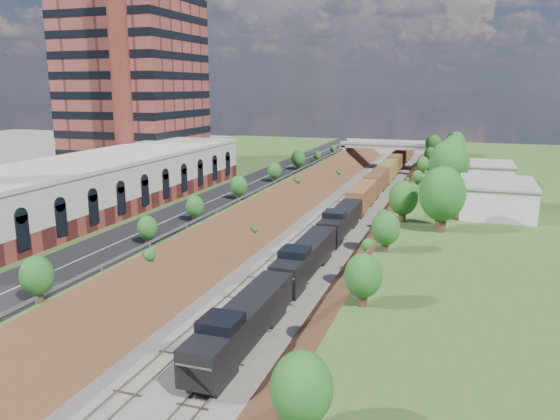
# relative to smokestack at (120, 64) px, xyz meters

# --- Properties ---
(platform_left) EXTENTS (44.00, 180.00, 5.00)m
(platform_left) POSITION_rel_smokestack_xyz_m (3.00, 4.00, -22.50)
(platform_left) COLOR #365F27
(platform_left) RESTS_ON ground
(embankment_left) EXTENTS (10.00, 180.00, 10.00)m
(embankment_left) POSITION_rel_smokestack_xyz_m (25.00, 4.00, -25.00)
(embankment_left) COLOR brown
(embankment_left) RESTS_ON ground
(embankment_right) EXTENTS (10.00, 180.00, 10.00)m
(embankment_right) POSITION_rel_smokestack_xyz_m (47.00, 4.00, -25.00)
(embankment_right) COLOR brown
(embankment_right) RESTS_ON ground
(rail_left_track) EXTENTS (1.58, 180.00, 0.18)m
(rail_left_track) POSITION_rel_smokestack_xyz_m (33.40, 4.00, -24.91)
(rail_left_track) COLOR gray
(rail_left_track) RESTS_ON ground
(rail_right_track) EXTENTS (1.58, 180.00, 0.18)m
(rail_right_track) POSITION_rel_smokestack_xyz_m (38.60, 4.00, -24.91)
(rail_right_track) COLOR gray
(rail_right_track) RESTS_ON ground
(road) EXTENTS (8.00, 180.00, 0.10)m
(road) POSITION_rel_smokestack_xyz_m (20.50, 4.00, -19.95)
(road) COLOR black
(road) RESTS_ON platform_left
(guardrail) EXTENTS (0.10, 171.00, 0.70)m
(guardrail) POSITION_rel_smokestack_xyz_m (24.60, 3.80, -19.45)
(guardrail) COLOR #99999E
(guardrail) RESTS_ON platform_left
(commercial_building) EXTENTS (14.30, 62.30, 7.00)m
(commercial_building) POSITION_rel_smokestack_xyz_m (8.00, -18.00, -16.49)
(commercial_building) COLOR maroon
(commercial_building) RESTS_ON platform_left
(highrise_tower) EXTENTS (22.00, 22.00, 53.90)m
(highrise_tower) POSITION_rel_smokestack_xyz_m (-8.00, 16.00, 7.88)
(highrise_tower) COLOR brown
(highrise_tower) RESTS_ON platform_left
(smokestack) EXTENTS (3.20, 3.20, 40.00)m
(smokestack) POSITION_rel_smokestack_xyz_m (0.00, 0.00, 0.00)
(smokestack) COLOR maroon
(smokestack) RESTS_ON platform_left
(overpass) EXTENTS (24.50, 8.30, 7.40)m
(overpass) POSITION_rel_smokestack_xyz_m (36.00, 66.00, -20.08)
(overpass) COLOR gray
(overpass) RESTS_ON ground
(white_building_near) EXTENTS (9.00, 12.00, 4.00)m
(white_building_near) POSITION_rel_smokestack_xyz_m (59.50, -4.00, -18.00)
(white_building_near) COLOR silver
(white_building_near) RESTS_ON platform_right
(white_building_far) EXTENTS (8.00, 10.00, 3.60)m
(white_building_far) POSITION_rel_smokestack_xyz_m (59.00, 18.00, -18.20)
(white_building_far) COLOR silver
(white_building_far) RESTS_ON platform_right
(tree_right_large) EXTENTS (5.25, 5.25, 7.61)m
(tree_right_large) POSITION_rel_smokestack_xyz_m (53.00, -16.00, -15.62)
(tree_right_large) COLOR #473323
(tree_right_large) RESTS_ON platform_right
(tree_left_crest) EXTENTS (2.45, 2.45, 3.55)m
(tree_left_crest) POSITION_rel_smokestack_xyz_m (24.20, -36.00, -17.96)
(tree_left_crest) COLOR #473323
(tree_left_crest) RESTS_ON platform_left
(freight_train) EXTENTS (2.97, 151.45, 4.55)m
(freight_train) POSITION_rel_smokestack_xyz_m (38.60, 28.77, -22.44)
(freight_train) COLOR black
(freight_train) RESTS_ON ground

